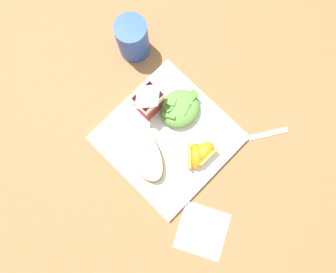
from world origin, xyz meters
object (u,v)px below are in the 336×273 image
Objects in this scene: cheesy_pizza_bread at (141,149)px; metal_fork at (244,139)px; milk_carton at (148,100)px; orange_wedge_front at (195,156)px; orange_wedge_middle at (204,152)px; drinking_blue_cup at (133,39)px; paper_napkin at (202,231)px; white_plate at (168,138)px; green_salad_pile at (180,108)px.

metal_fork is at bearing -38.80° from cheesy_pizza_bread.
milk_carton reaches higher than orange_wedge_front.
drinking_blue_cup reaches higher than orange_wedge_middle.
paper_napkin is (-0.11, -0.13, -0.03)m from orange_wedge_front.
cheesy_pizza_bread is 0.24m from paper_napkin.
orange_wedge_middle is (0.03, -0.09, 0.03)m from white_plate.
drinking_blue_cup is at bearing 93.51° from metal_fork.
orange_wedge_middle reaches higher than white_plate.
milk_carton is (-0.04, 0.06, 0.04)m from green_salad_pile.
green_salad_pile is at bearing 54.90° from paper_napkin.
metal_fork is at bearing -86.49° from drinking_blue_cup.
milk_carton is 1.00× the size of paper_napkin.
orange_wedge_middle is at bearing -107.78° from green_salad_pile.
milk_carton is (0.09, 0.06, 0.04)m from cheesy_pizza_bread.
paper_napkin is at bearing -125.10° from green_salad_pile.
green_salad_pile is 0.96× the size of drinking_blue_cup.
cheesy_pizza_bread is 0.27m from drinking_blue_cup.
orange_wedge_middle reaches higher than metal_fork.
orange_wedge_front reaches higher than metal_fork.
white_plate is 0.25m from drinking_blue_cup.
cheesy_pizza_bread is 0.13m from orange_wedge_front.
white_plate is at bearing -158.33° from green_salad_pile.
drinking_blue_cup is at bearing 64.57° from white_plate.
drinking_blue_cup is (0.21, 0.43, 0.05)m from paper_napkin.
white_plate is 4.11× the size of orange_wedge_front.
milk_carton reaches higher than drinking_blue_cup.
orange_wedge_front is (-0.01, -0.16, -0.04)m from milk_carton.
milk_carton is at bearing 128.06° from green_salad_pile.
drinking_blue_cup is at bearing 78.51° from green_salad_pile.
drinking_blue_cup reaches higher than metal_fork.
orange_wedge_front is at bearing -52.48° from cheesy_pizza_bread.
white_plate is at bearing 64.62° from paper_napkin.
metal_fork is (0.13, -0.14, -0.01)m from white_plate.
drinking_blue_cup is at bearing 58.99° from milk_carton.
milk_carton is 0.65× the size of metal_fork.
green_salad_pile is 0.62× the size of metal_fork.
white_plate is 0.19m from metal_fork.
white_plate is 0.23m from paper_napkin.
orange_wedge_front is at bearing 50.15° from paper_napkin.
drinking_blue_cup is (-0.02, 0.36, 0.05)m from metal_fork.
drinking_blue_cup is at bearing 49.28° from cheesy_pizza_bread.
cheesy_pizza_bread is 3.06× the size of orange_wedge_middle.
green_salad_pile is 1.71× the size of orange_wedge_middle.
orange_wedge_middle is (0.10, -0.11, 0.00)m from cheesy_pizza_bread.
paper_napkin is at bearing -161.84° from metal_fork.
cheesy_pizza_bread is 0.25m from metal_fork.
green_salad_pile is 0.08m from milk_carton.
orange_wedge_middle is 0.56× the size of drinking_blue_cup.
milk_carton is at bearing 34.32° from cheesy_pizza_bread.
metal_fork is (0.20, -0.16, -0.03)m from cheesy_pizza_bread.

